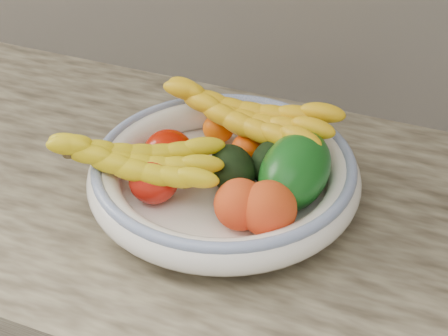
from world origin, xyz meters
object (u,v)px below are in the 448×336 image
at_px(fruit_bowl, 224,174).
at_px(banana_bunch_front, 136,165).
at_px(banana_bunch_back, 245,121).
at_px(green_mango, 295,171).

relative_size(fruit_bowl, banana_bunch_front, 1.52).
height_order(banana_bunch_back, banana_bunch_front, banana_bunch_back).
height_order(green_mango, banana_bunch_front, green_mango).
relative_size(fruit_bowl, banana_bunch_back, 1.32).
bearing_deg(banana_bunch_front, banana_bunch_back, 39.71).
height_order(fruit_bowl, banana_bunch_front, banana_bunch_front).
xyz_separation_m(green_mango, banana_bunch_back, (-0.10, 0.08, 0.01)).
bearing_deg(banana_bunch_back, fruit_bowl, -81.54).
distance_m(banana_bunch_back, banana_bunch_front, 0.19).
xyz_separation_m(fruit_bowl, banana_bunch_back, (-0.00, 0.09, 0.04)).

